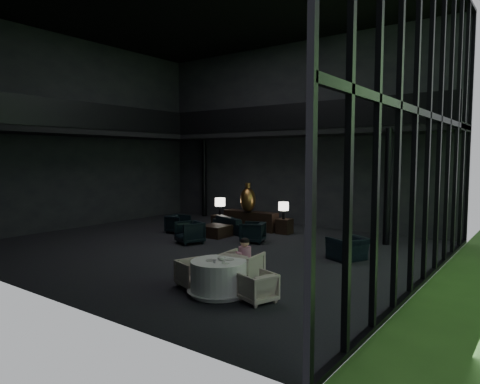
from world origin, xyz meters
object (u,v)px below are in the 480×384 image
Objects in this scene: console at (251,221)px; lounge_armchair_south at (190,230)px; dining_chair_east at (258,288)px; coffee_table at (216,231)px; lounge_armchair_west at (178,223)px; lounge_armchair_east at (253,231)px; bronze_urn at (248,200)px; table_lamp_right at (284,207)px; child at (245,251)px; table_lamp_left at (220,203)px; window_armchair at (348,245)px; side_table_left at (218,221)px; dining_table at (219,280)px; dining_chair_west at (194,273)px; sofa at (234,221)px; dining_chair_north at (242,264)px; side_table_right at (284,226)px.

lounge_armchair_south reaches higher than console.
coffee_table is at bearing -114.77° from dining_chair_east.
lounge_armchair_east is (3.51, 0.16, 0.02)m from lounge_armchair_west.
bronze_urn reaches higher than table_lamp_right.
console is 3.71× the size of child.
coffee_table is 7.46m from dining_chair_east.
table_lamp_left reaches higher than console.
window_armchair is at bearing -24.18° from bronze_urn.
console is at bearing -163.04° from lounge_armchair_east.
side_table_left is at bearing 126.84° from coffee_table.
side_table_left is at bearing -84.10° from window_armchair.
dining_table is at bearing -50.75° from side_table_left.
coffee_table is at bearing -70.44° from window_armchair.
lounge_armchair_west is (-3.52, -2.28, -0.67)m from table_lamp_right.
table_lamp_right is at bearing -62.47° from lounge_armchair_west.
window_armchair is 1.53× the size of dining_chair_west.
dining_chair_east is at bearing -43.74° from coffee_table.
lounge_armchair_east reaches higher than dining_chair_west.
lounge_armchair_west is at bearing -97.94° from table_lamp_left.
table_lamp_left is at bearing 174.13° from bronze_urn.
lounge_armchair_west is (-1.67, -1.52, -0.04)m from sofa.
child is (-0.02, 1.02, 0.45)m from dining_table.
dining_chair_north is (4.21, -6.40, 0.10)m from console.
side_table_left is at bearing -173.74° from console.
window_armchair reaches higher than lounge_armchair_east.
lounge_armchair_west is (-1.92, -2.32, 0.01)m from console.
coffee_table is (1.72, 0.28, -0.18)m from lounge_armchair_west.
table_lamp_left is 0.89× the size of lounge_armchair_east.
side_table_left is at bearing 129.25° from dining_table.
bronze_urn is 3.49m from lounge_armchair_south.
lounge_armchair_east is at bearing -125.52° from dining_chair_east.
child is at bearing -21.49° from dining_chair_west.
lounge_armchair_east is at bearing -57.67° from child.
side_table_left is 8.52m from dining_chair_north.
side_table_right is at bearing 86.56° from lounge_armchair_south.
bronze_urn is 1.88× the size of dining_chair_west.
sofa is 2.79m from lounge_armchair_south.
window_armchair reaches higher than dining_chair_east.
table_lamp_left is at bearing -117.56° from dining_chair_east.
side_table_right is at bearing -132.88° from sofa.
side_table_right is 4.24m from lounge_armchair_west.
coffee_table is at bearing -131.93° from table_lamp_right.
child reaches higher than window_armchair.
bronze_urn is 2.14m from coffee_table.
console is 2.48× the size of window_armchair.
dining_chair_north reaches higher than sofa.
window_armchair reaches higher than console.
window_armchair is at bearing -111.62° from dining_chair_north.
lounge_armchair_south is 5.69m from dining_table.
dining_chair_north reaches higher than dining_table.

